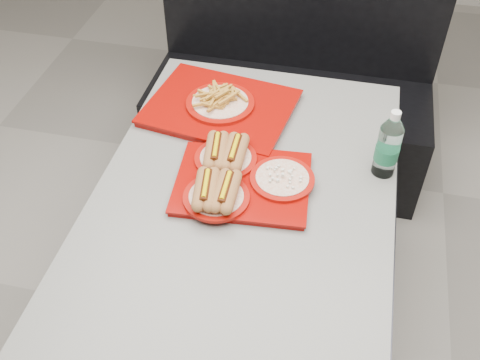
% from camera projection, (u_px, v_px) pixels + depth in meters
% --- Properties ---
extents(ground, '(6.00, 6.00, 0.00)m').
position_uv_depth(ground, '(241.00, 332.00, 2.20)').
color(ground, gray).
rests_on(ground, ground).
extents(diner_table, '(0.92, 1.42, 0.75)m').
position_uv_depth(diner_table, '(242.00, 236.00, 1.79)').
color(diner_table, black).
rests_on(diner_table, ground).
extents(booth_bench, '(1.30, 0.57, 1.35)m').
position_uv_depth(booth_bench, '(291.00, 89.00, 2.69)').
color(booth_bench, black).
rests_on(booth_bench, ground).
extents(tray_near, '(0.43, 0.37, 0.09)m').
position_uv_depth(tray_near, '(237.00, 178.00, 1.70)').
color(tray_near, '#830703').
rests_on(tray_near, diner_table).
extents(tray_far, '(0.55, 0.46, 0.10)m').
position_uv_depth(tray_far, '(220.00, 105.00, 1.97)').
color(tray_far, '#830703').
rests_on(tray_far, diner_table).
extents(water_bottle, '(0.07, 0.07, 0.23)m').
position_uv_depth(water_bottle, '(388.00, 147.00, 1.70)').
color(water_bottle, silver).
rests_on(water_bottle, diner_table).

